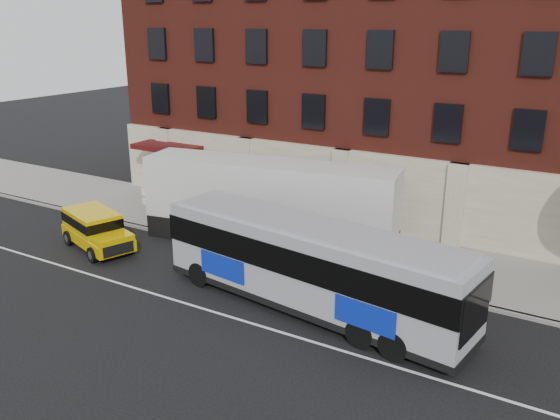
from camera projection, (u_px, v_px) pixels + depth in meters
The scene contains 9 objects.
ground at pixel (204, 317), 21.70m from camera, with size 120.00×120.00×0.00m, color black.
sidewalk at pixel (316, 240), 29.03m from camera, with size 60.00×6.00×0.15m, color gray.
kerb at pixel (285, 261), 26.58m from camera, with size 60.00×0.25×0.15m, color gray.
lane_line at pixel (212, 311), 22.11m from camera, with size 60.00×0.12×0.01m, color silver.
building at pixel (382, 74), 33.17m from camera, with size 30.00×12.10×15.00m.
sign_pole at pixel (146, 202), 30.39m from camera, with size 0.30×0.20×2.50m.
city_bus at pixel (311, 263), 21.72m from camera, with size 12.77×4.35×3.43m.
yellow_suv at pixel (95, 228), 28.00m from camera, with size 4.78×3.16×1.78m.
shipping_container at pixel (269, 204), 28.18m from camera, with size 12.59×4.54×4.11m.
Camera 1 is at (12.31, -15.23, 10.54)m, focal length 37.50 mm.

